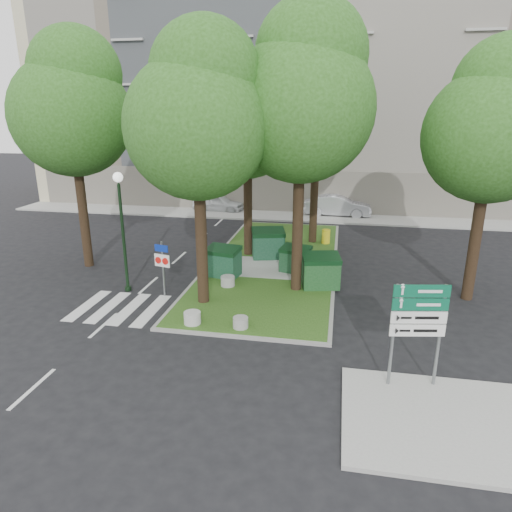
% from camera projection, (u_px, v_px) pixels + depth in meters
% --- Properties ---
extents(ground, '(120.00, 120.00, 0.00)m').
position_uv_depth(ground, '(225.00, 336.00, 15.68)').
color(ground, black).
rests_on(ground, ground).
extents(median_island, '(6.00, 16.00, 0.12)m').
position_uv_depth(median_island, '(273.00, 262.00, 23.06)').
color(median_island, '#224915').
rests_on(median_island, ground).
extents(median_kerb, '(6.30, 16.30, 0.10)m').
position_uv_depth(median_kerb, '(273.00, 262.00, 23.07)').
color(median_kerb, gray).
rests_on(median_kerb, ground).
extents(sidewalk_corner, '(5.00, 4.00, 0.12)m').
position_uv_depth(sidewalk_corner, '(445.00, 422.00, 11.25)').
color(sidewalk_corner, '#999993').
rests_on(sidewalk_corner, ground).
extents(building_sidewalk, '(42.00, 3.00, 0.12)m').
position_uv_depth(building_sidewalk, '(288.00, 216.00, 32.98)').
color(building_sidewalk, '#999993').
rests_on(building_sidewalk, ground).
extents(zebra_crossing, '(5.00, 3.00, 0.01)m').
position_uv_depth(zebra_crossing, '(141.00, 309.00, 17.74)').
color(zebra_crossing, silver).
rests_on(zebra_crossing, ground).
extents(apartment_building, '(41.00, 12.00, 16.00)m').
position_uv_depth(apartment_building, '(301.00, 102.00, 37.56)').
color(apartment_building, beige).
rests_on(apartment_building, ground).
extents(tree_median_near_left, '(5.20, 5.20, 10.53)m').
position_uv_depth(tree_median_near_left, '(199.00, 113.00, 16.08)').
color(tree_median_near_left, black).
rests_on(tree_median_near_left, ground).
extents(tree_median_near_right, '(5.60, 5.60, 11.46)m').
position_uv_depth(tree_median_near_right, '(304.00, 94.00, 17.14)').
color(tree_median_near_right, black).
rests_on(tree_median_near_right, ground).
extents(tree_median_mid, '(4.80, 4.80, 9.99)m').
position_uv_depth(tree_median_mid, '(249.00, 119.00, 22.18)').
color(tree_median_mid, black).
rests_on(tree_median_mid, ground).
extents(tree_median_far, '(5.80, 5.80, 11.93)m').
position_uv_depth(tree_median_far, '(320.00, 92.00, 24.02)').
color(tree_median_far, black).
rests_on(tree_median_far, ground).
extents(tree_street_left, '(5.40, 5.40, 11.00)m').
position_uv_depth(tree_street_left, '(73.00, 104.00, 20.48)').
color(tree_street_left, black).
rests_on(tree_street_left, ground).
extents(tree_street_right, '(5.00, 5.00, 10.06)m').
position_uv_depth(tree_street_right, '(495.00, 122.00, 16.69)').
color(tree_street_right, black).
rests_on(tree_street_right, ground).
extents(dumpster_a, '(1.68, 1.32, 1.40)m').
position_uv_depth(dumpster_a, '(223.00, 262.00, 20.86)').
color(dumpster_a, '#103B24').
rests_on(dumpster_a, median_island).
extents(dumpster_b, '(1.90, 1.54, 1.54)m').
position_uv_depth(dumpster_b, '(268.00, 244.00, 23.42)').
color(dumpster_b, '#113C25').
rests_on(dumpster_b, median_island).
extents(dumpster_c, '(1.56, 1.29, 1.26)m').
position_uv_depth(dumpster_c, '(295.00, 259.00, 21.39)').
color(dumpster_c, '#11381D').
rests_on(dumpster_c, median_island).
extents(dumpster_d, '(1.80, 1.43, 1.48)m').
position_uv_depth(dumpster_d, '(321.00, 271.00, 19.51)').
color(dumpster_d, '#134018').
rests_on(dumpster_d, median_island).
extents(bollard_left, '(0.61, 0.61, 0.43)m').
position_uv_depth(bollard_left, '(192.00, 318.00, 16.28)').
color(bollard_left, '#B0B0AB').
rests_on(bollard_left, median_island).
extents(bollard_right, '(0.54, 0.54, 0.38)m').
position_uv_depth(bollard_right, '(241.00, 322.00, 15.98)').
color(bollard_right, gray).
rests_on(bollard_right, median_island).
extents(bollard_mid, '(0.61, 0.61, 0.43)m').
position_uv_depth(bollard_mid, '(228.00, 281.00, 19.77)').
color(bollard_mid, gray).
rests_on(bollard_mid, median_island).
extents(litter_bin, '(0.46, 0.46, 0.80)m').
position_uv_depth(litter_bin, '(326.00, 236.00, 26.01)').
color(litter_bin, gold).
rests_on(litter_bin, median_island).
extents(street_lamp, '(0.40, 0.40, 5.06)m').
position_uv_depth(street_lamp, '(122.00, 218.00, 18.65)').
color(street_lamp, black).
rests_on(street_lamp, ground).
extents(traffic_sign_pole, '(0.70, 0.21, 2.37)m').
position_uv_depth(traffic_sign_pole, '(163.00, 261.00, 18.58)').
color(traffic_sign_pole, slate).
rests_on(traffic_sign_pole, ground).
extents(directional_sign, '(1.47, 0.32, 2.97)m').
position_uv_depth(directional_sign, '(418.00, 319.00, 12.14)').
color(directional_sign, slate).
rests_on(directional_sign, sidewalk_corner).
extents(car_white, '(4.00, 1.88, 1.32)m').
position_uv_depth(car_white, '(218.00, 203.00, 34.68)').
color(car_white, silver).
rests_on(car_white, ground).
extents(car_silver, '(4.84, 1.80, 1.58)m').
position_uv_depth(car_silver, '(338.00, 205.00, 33.08)').
color(car_silver, '#A7A8AF').
rests_on(car_silver, ground).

